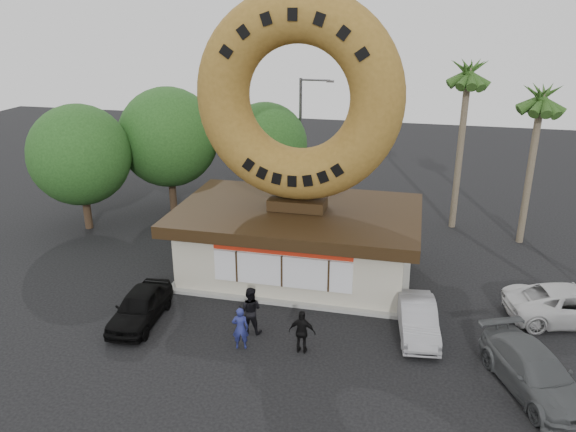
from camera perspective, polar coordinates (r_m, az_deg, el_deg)
The scene contains 16 objects.
ground at distance 22.11m, azimuth -2.46°, elevation -12.52°, with size 90.00×90.00×0.00m, color black.
donut_shop at distance 26.43m, azimuth 0.95°, elevation -2.37°, with size 11.20×7.20×3.80m.
giant_donut at distance 24.64m, azimuth 1.05°, elevation 11.92°, with size 9.12×9.12×2.32m, color olive.
tree_west at distance 34.90m, azimuth -12.04°, elevation 7.83°, with size 6.00×6.00×7.65m.
tree_mid at distance 34.99m, azimuth -2.32°, elevation 7.25°, with size 5.20×5.20×6.63m.
tree_far at distance 33.27m, azimuth -20.39°, elevation 5.83°, with size 5.60×5.60×7.14m.
palm_near at distance 32.11m, azimuth 17.81°, elevation 13.09°, with size 2.60×2.60×9.75m.
palm_far at distance 31.22m, azimuth 24.29°, elevation 10.35°, with size 2.60×2.60×8.75m.
street_lamp at distance 35.35m, azimuth 1.49°, elevation 8.17°, with size 2.11×0.20×8.00m.
person_left at distance 21.30m, azimuth -4.86°, elevation -11.28°, with size 0.62×0.41×1.69m, color navy.
person_center at distance 22.18m, azimuth -3.87°, elevation -9.52°, with size 0.93×0.73×1.92m, color black.
person_right at distance 21.00m, azimuth 1.45°, elevation -11.69°, with size 1.00×0.42×1.71m, color black.
car_black at distance 23.70m, azimuth -14.80°, elevation -8.89°, with size 1.61×3.99×1.36m, color black.
car_silver at distance 22.74m, azimuth 13.04°, elevation -10.15°, with size 1.37×3.94×1.30m, color #97979B.
car_grey at distance 20.91m, azimuth 23.77°, elevation -14.32°, with size 1.97×4.84×1.40m, color #505355.
car_white at distance 25.71m, azimuth 26.90°, elevation -8.02°, with size 2.42×5.25×1.46m, color silver.
Camera 1 is at (5.12, -17.81, 12.05)m, focal length 35.00 mm.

